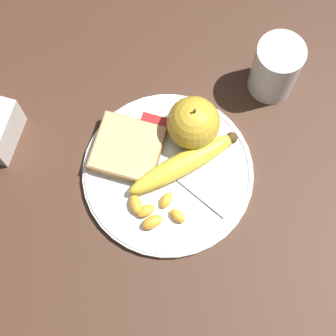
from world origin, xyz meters
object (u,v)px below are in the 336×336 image
(plate, at_px, (168,173))
(fork, at_px, (177,176))
(banana, at_px, (184,163))
(bread_slice, at_px, (128,149))
(juice_glass, at_px, (275,69))
(jam_packet, at_px, (153,128))
(apple, at_px, (193,123))

(plate, bearing_deg, fork, 169.68)
(banana, bearing_deg, plate, 35.52)
(plate, xyz_separation_m, fork, (-0.02, 0.00, 0.01))
(banana, height_order, bread_slice, banana)
(banana, bearing_deg, fork, 72.05)
(fork, bearing_deg, juice_glass, -92.73)
(banana, height_order, fork, banana)
(fork, height_order, jam_packet, jam_packet)
(juice_glass, relative_size, jam_packet, 2.48)
(plate, relative_size, juice_glass, 2.46)
(juice_glass, bearing_deg, jam_packet, 40.63)
(bread_slice, bearing_deg, juice_glass, -136.06)
(plate, bearing_deg, banana, -144.48)
(banana, relative_size, fork, 0.99)
(juice_glass, bearing_deg, bread_slice, 43.94)
(plate, height_order, banana, banana)
(apple, height_order, jam_packet, apple)
(plate, xyz_separation_m, banana, (-0.02, -0.02, 0.02))
(bread_slice, bearing_deg, jam_packet, -122.73)
(apple, distance_m, banana, 0.06)
(fork, bearing_deg, plate, 14.18)
(apple, bearing_deg, plate, 75.43)
(banana, height_order, jam_packet, banana)
(jam_packet, bearing_deg, bread_slice, 57.27)
(plate, relative_size, jam_packet, 6.10)
(apple, bearing_deg, banana, 92.59)
(plate, height_order, fork, fork)
(fork, xyz_separation_m, jam_packet, (0.06, -0.06, 0.01))
(juice_glass, bearing_deg, banana, 61.91)
(juice_glass, xyz_separation_m, banana, (0.10, 0.18, -0.02))
(bread_slice, relative_size, fork, 0.65)
(bread_slice, bearing_deg, plate, 167.03)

